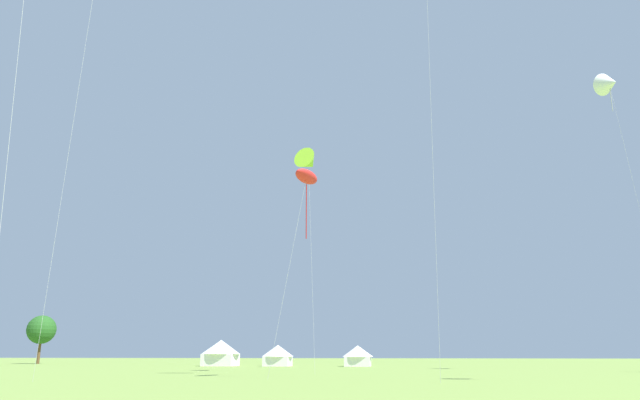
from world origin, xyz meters
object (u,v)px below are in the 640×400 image
(kite_white_delta, at_px, (609,83))
(festival_tent_left, at_px, (221,352))
(kite_red_parafoil, at_px, (307,177))
(festival_tent_center, at_px, (358,355))
(tree_distant_left, at_px, (41,330))
(kite_lime_delta, at_px, (309,162))
(festival_tent_right, at_px, (278,354))

(kite_white_delta, xyz_separation_m, festival_tent_left, (-43.67, 19.53, -24.73))
(kite_red_parafoil, distance_m, festival_tent_left, 42.61)
(kite_white_delta, distance_m, festival_tent_left, 53.86)
(kite_white_delta, xyz_separation_m, festival_tent_center, (-26.24, 19.53, -25.13))
(festival_tent_left, xyz_separation_m, festival_tent_center, (17.44, 0.00, -0.40))
(tree_distant_left, bearing_deg, festival_tent_left, -19.48)
(kite_white_delta, distance_m, tree_distant_left, 85.16)
(festival_tent_center, xyz_separation_m, tree_distant_left, (-50.10, 11.55, 3.71))
(kite_red_parafoil, bearing_deg, festival_tent_center, 90.14)
(festival_tent_left, bearing_deg, kite_white_delta, -24.10)
(kite_red_parafoil, bearing_deg, kite_lime_delta, 99.21)
(kite_white_delta, xyz_separation_m, tree_distant_left, (-76.34, 31.09, -21.42))
(kite_white_delta, height_order, tree_distant_left, kite_white_delta)
(festival_tent_left, distance_m, tree_distant_left, 34.81)
(kite_lime_delta, distance_m, festival_tent_right, 31.85)
(festival_tent_right, bearing_deg, kite_red_parafoil, -74.74)
(kite_red_parafoil, height_order, festival_tent_left, kite_red_parafoil)
(kite_lime_delta, xyz_separation_m, tree_distant_left, (-48.37, 37.47, -12.87))
(festival_tent_right, xyz_separation_m, festival_tent_center, (10.03, -0.00, -0.05))
(festival_tent_center, bearing_deg, tree_distant_left, 167.02)
(tree_distant_left, bearing_deg, festival_tent_right, -16.08)
(kite_white_delta, height_order, festival_tent_left, kite_white_delta)
(kite_red_parafoil, distance_m, festival_tent_right, 40.24)
(kite_lime_delta, bearing_deg, festival_tent_center, 86.19)
(kite_lime_delta, height_order, festival_tent_center, kite_lime_delta)
(kite_red_parafoil, relative_size, festival_tent_center, 3.61)
(kite_lime_delta, distance_m, tree_distant_left, 62.53)
(festival_tent_center, bearing_deg, kite_lime_delta, -93.81)
(festival_tent_left, relative_size, festival_tent_right, 1.24)
(festival_tent_right, bearing_deg, tree_distant_left, 163.92)
(kite_lime_delta, bearing_deg, festival_tent_left, 121.22)
(festival_tent_right, distance_m, festival_tent_center, 10.04)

